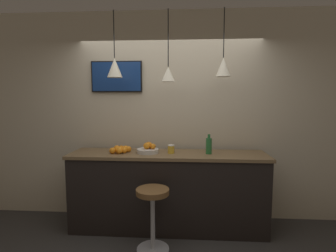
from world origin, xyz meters
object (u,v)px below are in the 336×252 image
object	(u,v)px
fruit_bowl	(148,149)
mounted_tv	(117,77)
bar_stool	(153,207)
juice_bottle	(209,146)
spread_jar	(171,149)

from	to	relation	value
fruit_bowl	mounted_tv	bearing A→B (deg)	144.16
fruit_bowl	mounted_tv	world-z (taller)	mounted_tv
bar_stool	fruit_bowl	distance (m)	0.76
fruit_bowl	juice_bottle	size ratio (longest dim) A/B	1.11
spread_jar	mounted_tv	bearing A→B (deg)	155.41
fruit_bowl	spread_jar	distance (m)	0.30
fruit_bowl	spread_jar	xyz separation A→B (m)	(0.30, -0.01, 0.01)
bar_stool	juice_bottle	size ratio (longest dim) A/B	2.85
fruit_bowl	bar_stool	bearing A→B (deg)	-76.85
bar_stool	juice_bottle	xyz separation A→B (m)	(0.65, 0.51, 0.61)
fruit_bowl	juice_bottle	bearing A→B (deg)	-0.50
bar_stool	mounted_tv	bearing A→B (deg)	124.99
bar_stool	spread_jar	world-z (taller)	spread_jar
spread_jar	mounted_tv	size ratio (longest dim) A/B	0.15
fruit_bowl	juice_bottle	world-z (taller)	juice_bottle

